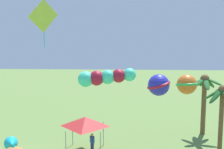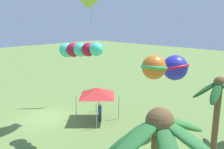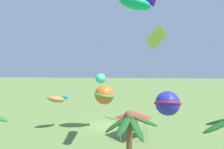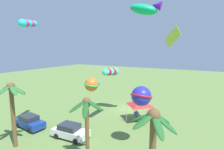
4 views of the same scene
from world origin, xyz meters
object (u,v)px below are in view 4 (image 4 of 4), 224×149
kite_ball_4 (141,96)px  kite_fish_5 (93,84)px  spectator_0 (136,116)px  palm_tree_2 (153,132)px  palm_tree_0 (87,114)px  kite_tube_1 (111,72)px  parked_car_0 (30,122)px  parked_car_1 (70,131)px  palm_tree_1 (12,99)px  kite_fish_3 (145,9)px  kite_tube_6 (28,23)px  festival_tent (140,103)px  kite_diamond_0 (172,37)px  kite_ball_2 (91,85)px

kite_ball_4 → kite_fish_5: 13.67m
spectator_0 → palm_tree_2: bearing=116.4°
spectator_0 → kite_ball_4: (-2.48, 5.36, 4.23)m
palm_tree_0 → kite_tube_1: bearing=-73.3°
parked_car_0 → parked_car_1: 5.88m
palm_tree_2 → kite_tube_1: 11.89m
kite_tube_1 → palm_tree_1: bearing=62.6°
kite_fish_3 → kite_tube_6: 13.21m
palm_tree_1 → kite_fish_3: bearing=-126.1°
palm_tree_2 → kite_tube_1: bearing=-47.6°
palm_tree_0 → palm_tree_2: bearing=177.8°
palm_tree_2 → spectator_0: size_ratio=3.55×
kite_tube_1 → kite_tube_6: 10.63m
palm_tree_0 → kite_fish_3: size_ratio=1.38×
festival_tent → kite_ball_4: (-2.25, 5.91, 2.57)m
spectator_0 → kite_fish_3: size_ratio=0.39×
palm_tree_0 → palm_tree_2: size_ratio=0.99×
parked_car_0 → kite_tube_6: bearing=163.8°
kite_diamond_0 → parked_car_0: bearing=42.0°
festival_tent → kite_ball_4: size_ratio=1.28×
palm_tree_1 → kite_fish_3: kite_fish_3 is taller
spectator_0 → kite_tube_6: bearing=42.3°
kite_fish_5 → parked_car_1: bearing=112.2°
kite_tube_1 → kite_fish_5: (5.58, -3.82, -2.80)m
kite_diamond_0 → kite_ball_2: size_ratio=2.23×
palm_tree_2 → parked_car_0: size_ratio=1.40×
palm_tree_2 → festival_tent: bearing=-65.9°
kite_ball_4 → kite_fish_5: kite_ball_4 is taller
palm_tree_0 → kite_ball_2: (1.64, -2.96, 1.70)m
kite_diamond_0 → kite_fish_3: 5.57m
parked_car_0 → parked_car_1: same height
spectator_0 → kite_tube_1: (2.98, 1.25, 5.64)m
kite_tube_1 → kite_fish_3: bearing=-150.3°
palm_tree_1 → kite_fish_3: 17.32m
palm_tree_0 → parked_car_0: palm_tree_0 is taller
kite_diamond_0 → spectator_0: bearing=55.0°
spectator_0 → festival_tent: (-0.23, -0.55, 1.65)m
palm_tree_2 → parked_car_0: 15.82m
spectator_0 → kite_ball_4: bearing=114.8°
kite_fish_5 → parked_car_0: bearing=79.8°
palm_tree_0 → kite_tube_6: kite_tube_6 is taller
palm_tree_0 → palm_tree_2: 5.36m
parked_car_0 → kite_ball_4: size_ratio=1.82×
kite_fish_5 → kite_ball_4: bearing=144.3°
parked_car_0 → spectator_0: (-10.42, -7.72, 0.06)m
palm_tree_2 → kite_ball_4: kite_ball_4 is taller
palm_tree_2 → parked_car_1: size_ratio=1.40×
parked_car_1 → palm_tree_2: bearing=164.3°
palm_tree_1 → parked_car_1: bearing=-132.4°
parked_car_1 → kite_diamond_0: bearing=-123.4°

